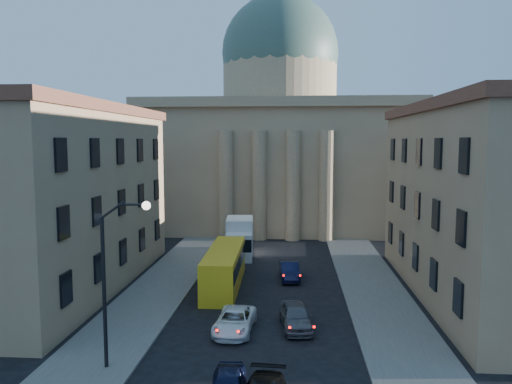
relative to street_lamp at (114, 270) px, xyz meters
The scene contains 11 objects.
sidewalk_left 11.38m from the street_lamp, 98.71° to the left, with size 5.00×60.00×0.15m, color #595752.
sidewalk_right 19.14m from the street_lamp, 32.88° to the left, with size 5.00×60.00×0.15m, color #595752.
church 48.43m from the street_lamp, 81.65° to the left, with size 68.02×28.76×36.60m.
building_left 17.36m from the street_lamp, 125.62° to the left, with size 11.60×26.60×14.70m.
building_right 27.84m from the street_lamp, 30.29° to the left, with size 11.60×26.60×14.70m.
street_lamp is the anchor object (origin of this frame).
car_left_mid 9.12m from the street_lamp, 45.74° to the left, with size 2.25×4.87×1.35m, color white.
car_right_far 12.19m from the street_lamp, 35.02° to the left, with size 1.83×4.54×1.55m, color #535359.
car_right_distant 20.27m from the street_lamp, 63.60° to the left, with size 1.54×4.42×1.46m, color black.
city_bus 15.94m from the street_lamp, 76.87° to the left, with size 2.79×11.05×3.10m.
box_truck 26.73m from the street_lamp, 82.32° to the left, with size 3.23×7.00×3.74m.
Camera 1 is at (2.14, -16.14, 11.82)m, focal length 35.00 mm.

